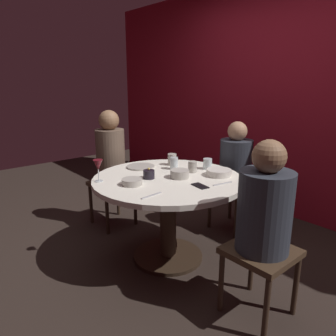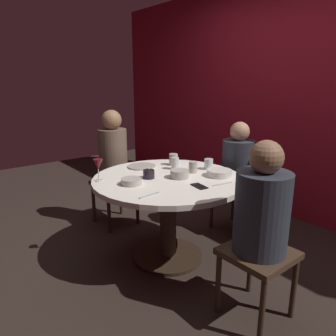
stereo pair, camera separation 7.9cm
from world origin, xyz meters
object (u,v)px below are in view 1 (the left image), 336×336
(dinner_plate, at_px, (141,167))
(bowl_salad_center, at_px, (219,172))
(bowl_small_white, at_px, (132,182))
(cup_by_right_diner, at_px, (208,164))
(wine_glass, at_px, (98,166))
(cell_phone, at_px, (200,186))
(dining_table, at_px, (168,197))
(cup_near_candle, at_px, (174,163))
(cup_center_front, at_px, (172,159))
(seated_diner_left, at_px, (111,156))
(seated_diner_right, at_px, (264,212))
(bowl_serving_large, at_px, (180,174))
(cup_by_left_diner, at_px, (193,167))
(candle_holder, at_px, (149,174))
(seated_diner_back, at_px, (236,164))

(dinner_plate, distance_m, bowl_salad_center, 0.72)
(bowl_small_white, height_order, cup_by_right_diner, cup_by_right_diner)
(wine_glass, relative_size, cell_phone, 1.26)
(dining_table, bearing_deg, cell_phone, 5.83)
(cup_near_candle, bearing_deg, bowl_salad_center, 21.15)
(cell_phone, xyz_separation_m, cup_near_candle, (-0.49, 0.17, 0.05))
(dinner_plate, bearing_deg, cup_near_candle, 38.52)
(cup_near_candle, height_order, cup_center_front, cup_near_candle)
(cup_near_candle, height_order, cup_by_right_diner, cup_near_candle)
(cup_center_front, bearing_deg, bowl_salad_center, 7.57)
(seated_diner_left, bearing_deg, dining_table, 0.00)
(seated_diner_right, relative_size, cell_phone, 8.38)
(bowl_serving_large, bearing_deg, seated_diner_left, -176.02)
(wine_glass, bearing_deg, bowl_salad_center, 58.76)
(seated_diner_left, relative_size, bowl_serving_large, 7.91)
(bowl_salad_center, relative_size, cup_center_front, 1.95)
(bowl_serving_large, bearing_deg, dining_table, -134.79)
(cell_phone, xyz_separation_m, bowl_small_white, (-0.37, -0.36, 0.02))
(bowl_salad_center, height_order, cup_by_left_diner, cup_by_left_diner)
(cup_by_right_diner, bearing_deg, bowl_salad_center, -21.20)
(candle_holder, height_order, cell_phone, candle_holder)
(seated_diner_left, height_order, cup_by_right_diner, seated_diner_left)
(seated_diner_right, relative_size, cup_by_left_diner, 12.19)
(seated_diner_back, distance_m, wine_glass, 1.41)
(cup_near_candle, distance_m, cup_center_front, 0.15)
(bowl_salad_center, xyz_separation_m, cup_near_candle, (-0.39, -0.15, 0.03))
(dinner_plate, height_order, cup_by_right_diner, cup_by_right_diner)
(dining_table, height_order, cup_center_front, cup_center_front)
(cell_phone, bearing_deg, dinner_plate, 101.12)
(bowl_serving_large, bearing_deg, dinner_plate, -173.35)
(bowl_serving_large, relative_size, cup_by_left_diner, 1.60)
(seated_diner_back, height_order, cup_by_left_diner, seated_diner_back)
(candle_holder, xyz_separation_m, cup_by_right_diner, (0.12, 0.57, 0.01))
(dining_table, xyz_separation_m, cup_near_candle, (-0.16, 0.21, 0.22))
(dining_table, distance_m, seated_diner_left, 0.92)
(dining_table, bearing_deg, seated_diner_back, 90.00)
(seated_diner_right, distance_m, bowl_salad_center, 0.76)
(bowl_small_white, bearing_deg, dining_table, 83.86)
(dinner_plate, height_order, bowl_serving_large, bowl_serving_large)
(seated_diner_right, xyz_separation_m, bowl_small_white, (-0.94, -0.33, 0.03))
(dining_table, xyz_separation_m, dinner_plate, (-0.40, 0.01, 0.17))
(cup_near_candle, relative_size, cup_by_left_diner, 1.12)
(bowl_salad_center, bearing_deg, cup_by_left_diner, -155.67)
(seated_diner_left, bearing_deg, bowl_serving_large, 3.98)
(candle_holder, relative_size, cup_by_right_diner, 0.97)
(seated_diner_right, bearing_deg, cup_by_left_diner, -16.40)
(dinner_plate, xyz_separation_m, bowl_serving_large, (0.46, 0.05, 0.03))
(seated_diner_right, distance_m, cup_near_candle, 1.08)
(wine_glass, distance_m, bowl_salad_center, 0.99)
(candle_holder, xyz_separation_m, cell_phone, (0.41, 0.17, -0.03))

